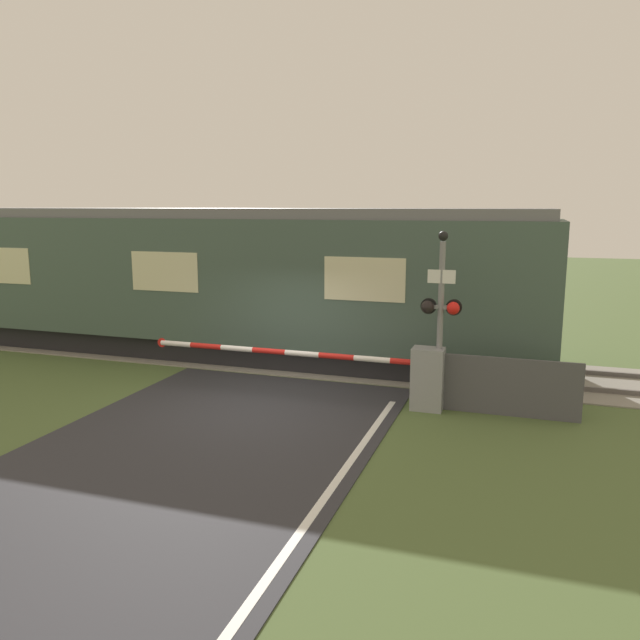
{
  "coord_description": "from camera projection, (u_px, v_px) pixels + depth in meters",
  "views": [
    {
      "loc": [
        4.89,
        -10.72,
        3.86
      ],
      "look_at": [
        0.82,
        1.41,
        1.5
      ],
      "focal_mm": 35.0,
      "sensor_mm": 36.0,
      "label": 1
    }
  ],
  "objects": [
    {
      "name": "ground_plane",
      "position": [
        258.0,
        405.0,
        12.22
      ],
      "size": [
        80.0,
        80.0,
        0.0
      ],
      "primitive_type": "plane",
      "color": "#4C6033"
    },
    {
      "name": "track_bed",
      "position": [
        318.0,
        360.0,
        15.66
      ],
      "size": [
        36.0,
        3.2,
        0.13
      ],
      "color": "gray",
      "rests_on": "ground_plane"
    },
    {
      "name": "train",
      "position": [
        196.0,
        280.0,
        16.37
      ],
      "size": [
        17.97,
        2.94,
        3.79
      ],
      "color": "black",
      "rests_on": "ground_plane"
    },
    {
      "name": "crossing_barrier",
      "position": [
        400.0,
        374.0,
        12.03
      ],
      "size": [
        6.22,
        0.44,
        1.2
      ],
      "color": "gray",
      "rests_on": "ground_plane"
    },
    {
      "name": "signal_post",
      "position": [
        441.0,
        310.0,
        11.63
      ],
      "size": [
        0.77,
        0.26,
        3.4
      ],
      "color": "gray",
      "rests_on": "ground_plane"
    },
    {
      "name": "roadside_fence",
      "position": [
        507.0,
        387.0,
        11.53
      ],
      "size": [
        2.63,
        0.06,
        1.1
      ],
      "color": "#4C4C51",
      "rests_on": "ground_plane"
    }
  ]
}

